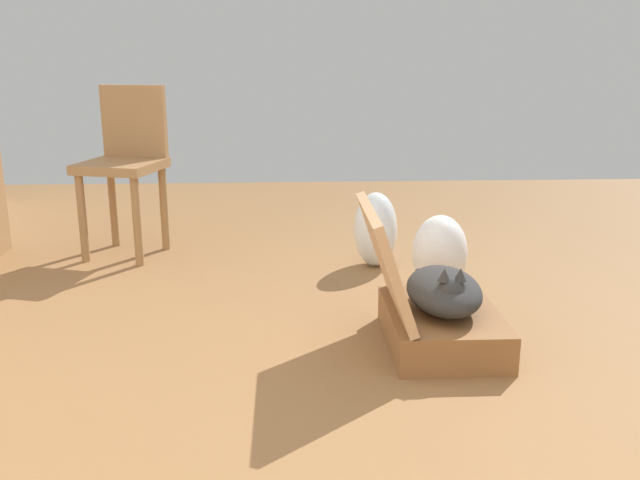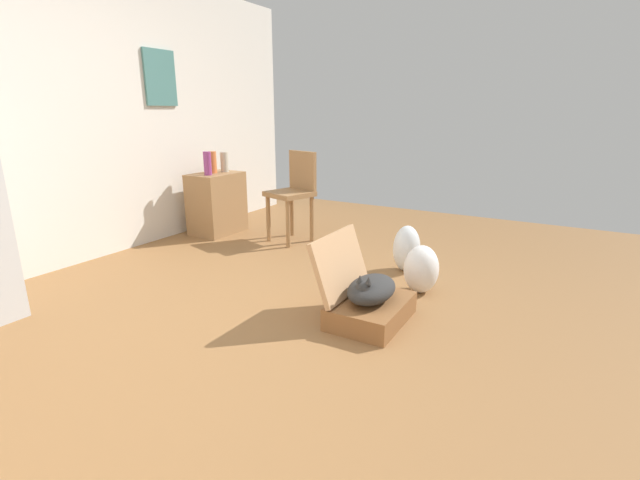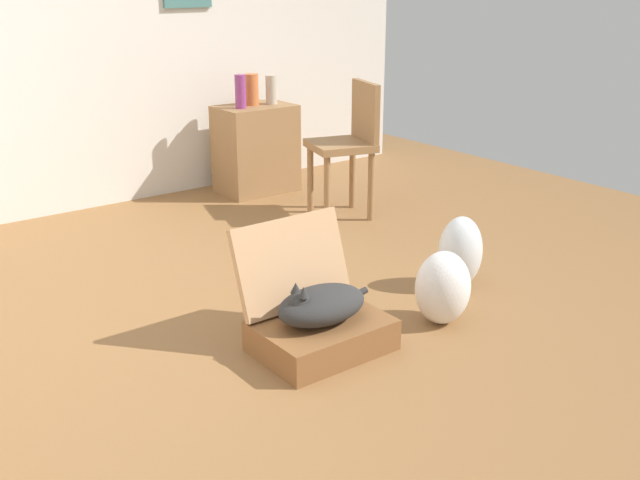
# 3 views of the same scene
# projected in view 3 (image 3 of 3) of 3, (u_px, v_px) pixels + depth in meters

# --- Properties ---
(ground_plane) EXTENTS (7.68, 7.68, 0.00)m
(ground_plane) POSITION_uv_depth(u_px,v_px,m) (188.00, 330.00, 3.56)
(ground_plane) COLOR olive
(ground_plane) RESTS_ON ground
(wall_back) EXTENTS (6.40, 0.15, 2.60)m
(wall_back) POSITION_uv_depth(u_px,v_px,m) (12.00, 24.00, 4.82)
(wall_back) COLOR silver
(wall_back) RESTS_ON ground
(suitcase_base) EXTENTS (0.58, 0.42, 0.15)m
(suitcase_base) POSITION_uv_depth(u_px,v_px,m) (322.00, 335.00, 3.35)
(suitcase_base) COLOR brown
(suitcase_base) RESTS_ON ground
(suitcase_lid) EXTENTS (0.58, 0.17, 0.41)m
(suitcase_lid) POSITION_uv_depth(u_px,v_px,m) (292.00, 263.00, 3.43)
(suitcase_lid) COLOR tan
(suitcase_lid) RESTS_ON suitcase_base
(cat) EXTENTS (0.51, 0.28, 0.21)m
(cat) POSITION_uv_depth(u_px,v_px,m) (321.00, 305.00, 3.30)
(cat) COLOR #2D2D2D
(cat) RESTS_ON suitcase_base
(plastic_bag_white) EXTENTS (0.28, 0.26, 0.37)m
(plastic_bag_white) POSITION_uv_depth(u_px,v_px,m) (443.00, 288.00, 3.59)
(plastic_bag_white) COLOR white
(plastic_bag_white) RESTS_ON ground
(plastic_bag_clear) EXTENTS (0.25, 0.23, 0.40)m
(plastic_bag_clear) POSITION_uv_depth(u_px,v_px,m) (460.00, 252.00, 4.00)
(plastic_bag_clear) COLOR silver
(plastic_bag_clear) RESTS_ON ground
(side_table) EXTENTS (0.57, 0.40, 0.67)m
(side_table) POSITION_uv_depth(u_px,v_px,m) (256.00, 149.00, 5.73)
(side_table) COLOR olive
(side_table) RESTS_ON ground
(vase_tall) EXTENTS (0.08, 0.08, 0.25)m
(vase_tall) POSITION_uv_depth(u_px,v_px,m) (240.00, 92.00, 5.47)
(vase_tall) COLOR #8C387A
(vase_tall) RESTS_ON side_table
(vase_short) EXTENTS (0.09, 0.09, 0.22)m
(vase_short) POSITION_uv_depth(u_px,v_px,m) (271.00, 90.00, 5.65)
(vase_short) COLOR #B7AD99
(vase_short) RESTS_ON side_table
(vase_round) EXTENTS (0.11, 0.11, 0.23)m
(vase_round) POSITION_uv_depth(u_px,v_px,m) (251.00, 89.00, 5.61)
(vase_round) COLOR #CC6B38
(vase_round) RESTS_ON side_table
(chair) EXTENTS (0.50, 0.50, 0.93)m
(chair) POSITION_uv_depth(u_px,v_px,m) (349.00, 142.00, 5.08)
(chair) COLOR olive
(chair) RESTS_ON ground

